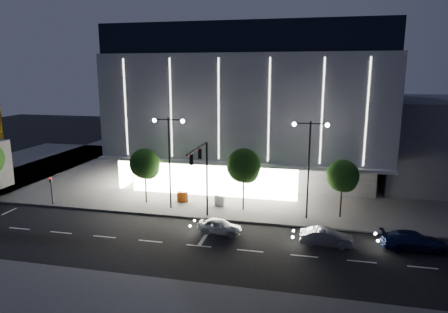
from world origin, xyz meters
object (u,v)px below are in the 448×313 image
street_lamp_west (169,150)px  car_second (326,237)px  barrier_b (182,197)px  tree_left (145,165)px  car_lead (220,226)px  barrier_d (220,201)px  traffic_mast (202,168)px  car_third (414,241)px  tree_mid (244,167)px  barrier_a (182,197)px  street_lamp_east (309,156)px  ped_signal_far (51,187)px  tree_right (343,177)px

street_lamp_west → car_second: bearing=-19.8°
barrier_b → tree_left: bearing=-146.7°
car_lead → barrier_d: (-1.48, 6.36, 0.03)m
traffic_mast → car_third: bearing=-6.5°
tree_mid → barrier_a: tree_mid is taller
car_lead → tree_mid: bearing=-3.1°
car_lead → barrier_d: bearing=20.1°
street_lamp_west → barrier_a: size_ratio=8.18×
car_second → barrier_d: (-10.06, 6.89, -0.01)m
barrier_d → street_lamp_east: bearing=9.0°
barrier_a → barrier_b: size_ratio=1.00×
street_lamp_west → tree_left: size_ratio=1.57×
ped_signal_far → street_lamp_east: bearing=3.4°
barrier_b → barrier_d: 4.09m
car_second → barrier_a: bearing=62.5°
ped_signal_far → barrier_b: 13.06m
car_second → street_lamp_west: bearing=69.8°
street_lamp_east → car_third: (8.01, -4.59, -5.26)m
tree_mid → barrier_a: 7.50m
street_lamp_west → car_third: street_lamp_west is taller
street_lamp_west → tree_mid: bearing=8.3°
street_lamp_west → tree_right: size_ratio=1.63×
tree_mid → car_second: size_ratio=1.54×
traffic_mast → car_second: size_ratio=1.77×
tree_left → car_third: 24.86m
tree_right → car_second: 7.20m
tree_mid → tree_right: bearing=-0.0°
tree_left → barrier_a: size_ratio=5.20×
tree_left → street_lamp_east: bearing=-3.7°
ped_signal_far → car_third: (33.01, -3.09, -1.19)m
traffic_mast → tree_left: bearing=152.2°
barrier_b → barrier_d: bearing=7.5°
traffic_mast → car_lead: (2.00, -2.06, -4.41)m
tree_left → barrier_b: tree_left is taller
barrier_b → street_lamp_east: bearing=5.0°
street_lamp_west → street_lamp_east: (13.00, 0.00, 0.00)m
ped_signal_far → barrier_d: ped_signal_far is taller
tree_mid → traffic_mast: bearing=-129.4°
tree_mid → ped_signal_far: bearing=-172.4°
street_lamp_east → car_third: size_ratio=1.89×
tree_right → car_second: (-1.44, -6.27, -3.23)m
tree_left → barrier_d: (7.50, 0.62, -3.38)m
tree_right → barrier_d: bearing=176.9°
traffic_mast → tree_right: (12.03, 3.68, -1.14)m
barrier_a → barrier_d: same height
street_lamp_east → car_third: 10.63m
tree_right → street_lamp_east: bearing=-161.4°
street_lamp_west → car_second: (14.58, -5.25, -5.30)m
ped_signal_far → tree_left: 9.61m
street_lamp_west → tree_left: street_lamp_west is taller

